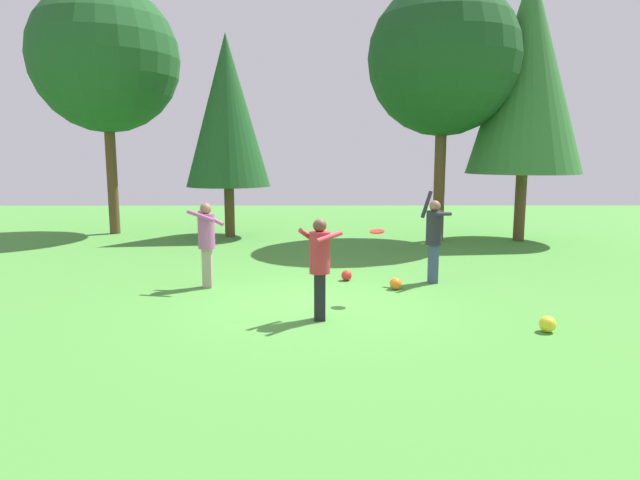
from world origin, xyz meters
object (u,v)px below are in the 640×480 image
at_px(person_catcher, 320,260).
at_px(tree_left, 227,111).
at_px(ball_yellow, 548,324).
at_px(tree_far_right, 528,72).
at_px(ball_orange, 396,284).
at_px(tree_right, 443,60).
at_px(frisbee, 377,231).
at_px(tree_far_left, 105,59).
at_px(ball_red, 347,275).
at_px(person_bystander, 207,237).
at_px(person_thrower, 434,234).

height_order(person_catcher, tree_left, tree_left).
distance_m(ball_yellow, tree_far_right, 10.85).
bearing_deg(tree_left, ball_orange, -58.52).
height_order(ball_orange, tree_far_right, tree_far_right).
height_order(person_catcher, tree_right, tree_right).
relative_size(frisbee, tree_far_left, 0.04).
relative_size(frisbee, tree_left, 0.05).
height_order(person_catcher, ball_red, person_catcher).
bearing_deg(tree_left, frisbee, -64.09).
xyz_separation_m(person_catcher, ball_yellow, (3.51, -0.66, -0.87)).
bearing_deg(ball_yellow, ball_orange, 125.80).
bearing_deg(person_bystander, person_thrower, 23.20).
relative_size(person_thrower, tree_right, 0.25).
xyz_separation_m(frisbee, ball_red, (-0.46, 1.71, -1.21)).
distance_m(person_catcher, person_bystander, 3.23).
height_order(tree_left, tree_far_right, tree_far_right).
bearing_deg(person_thrower, ball_red, -53.90).
height_order(person_catcher, person_bystander, person_bystander).
height_order(person_bystander, tree_far_left, tree_far_left).
height_order(person_catcher, tree_far_right, tree_far_right).
xyz_separation_m(frisbee, tree_far_right, (5.34, 7.32, 3.91)).
xyz_separation_m(ball_red, tree_far_left, (-7.70, 7.33, 5.76)).
bearing_deg(person_thrower, person_bystander, -42.96).
xyz_separation_m(person_catcher, ball_orange, (1.55, 2.05, -0.88)).
distance_m(person_bystander, frisbee, 3.55).
height_order(person_thrower, tree_far_left, tree_far_left).
distance_m(frisbee, tree_right, 8.93).
bearing_deg(ball_yellow, ball_red, 129.55).
bearing_deg(person_bystander, frisbee, -0.00).
bearing_deg(frisbee, person_bystander, 161.51).
distance_m(ball_orange, tree_right, 8.75).
bearing_deg(person_bystander, ball_red, 30.00).
bearing_deg(ball_red, ball_orange, -40.37).
distance_m(person_thrower, tree_left, 9.18).
xyz_separation_m(ball_red, tree_left, (-3.57, 6.57, 4.00)).
relative_size(person_thrower, person_bystander, 1.12).
relative_size(frisbee, tree_far_right, 0.04).
bearing_deg(tree_far_left, tree_far_right, -7.26).
distance_m(person_bystander, tree_far_right, 11.47).
bearing_deg(tree_left, person_catcher, -72.53).
relative_size(person_catcher, ball_orange, 6.94).
height_order(ball_red, tree_far_right, tree_far_right).
height_order(ball_orange, ball_red, ball_orange).
distance_m(tree_left, tree_far_right, 9.48).
distance_m(ball_orange, ball_yellow, 3.34).
xyz_separation_m(person_thrower, ball_red, (-1.83, 0.20, -0.94)).
height_order(person_thrower, tree_far_right, tree_far_right).
distance_m(person_thrower, person_bystander, 4.75).
bearing_deg(person_thrower, ball_yellow, 60.24).
xyz_separation_m(tree_left, tree_far_right, (9.37, -0.97, 1.11)).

